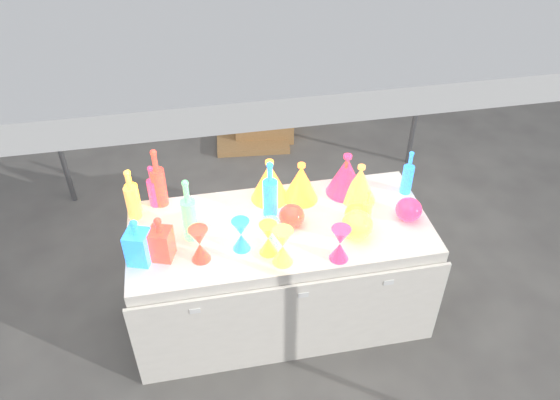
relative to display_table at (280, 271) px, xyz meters
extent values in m
plane|color=slate|center=(0.00, 0.01, -0.37)|extent=(80.00, 80.00, 0.00)
cylinder|color=gray|center=(-1.50, 1.51, 0.83)|extent=(0.04, 0.04, 2.40)
cylinder|color=gray|center=(1.50, 1.51, 0.83)|extent=(0.04, 0.04, 2.40)
cylinder|color=gray|center=(0.00, 1.48, 0.63)|extent=(3.00, 0.04, 0.04)
cube|color=white|center=(0.00, 0.01, 0.00)|extent=(1.80, 0.80, 0.75)
cube|color=white|center=(0.00, -0.41, -0.04)|extent=(1.84, 0.02, 0.68)
cube|color=white|center=(-0.55, -0.42, 0.23)|extent=(0.06, 0.00, 0.03)
cube|color=white|center=(0.05, -0.42, 0.23)|extent=(0.06, 0.00, 0.03)
cube|color=white|center=(0.55, -0.42, 0.23)|extent=(0.06, 0.00, 0.03)
cube|color=#A87D4C|center=(0.27, 2.24, -0.17)|extent=(0.62, 0.49, 0.41)
cube|color=#A87D4C|center=(0.13, 2.12, -0.34)|extent=(0.73, 0.55, 0.06)
camera|label=1|loc=(-0.46, -2.39, 2.54)|focal=35.00mm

